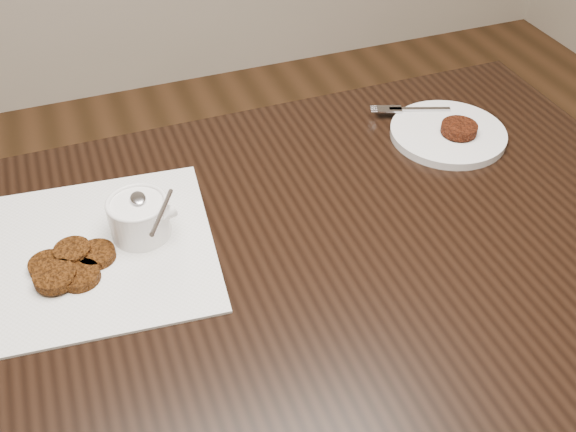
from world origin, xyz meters
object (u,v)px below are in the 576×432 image
at_px(napkin, 98,251).
at_px(sauce_ramekin, 136,201).
at_px(table, 270,427).
at_px(plate_with_patty, 449,130).

bearing_deg(napkin, sauce_ramekin, 11.58).
bearing_deg(table, plate_with_patty, 27.79).
bearing_deg(napkin, plate_with_patty, 7.29).
height_order(napkin, plate_with_patty, plate_with_patty).
xyz_separation_m(table, plate_with_patty, (0.43, 0.23, 0.39)).
height_order(table, napkin, napkin).
distance_m(table, plate_with_patty, 0.63).
bearing_deg(plate_with_patty, table, -152.21).
height_order(napkin, sauce_ramekin, sauce_ramekin).
relative_size(table, napkin, 4.11).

